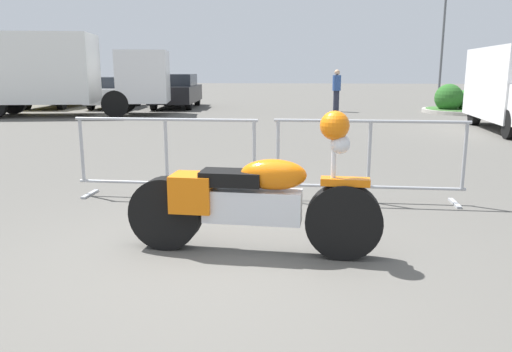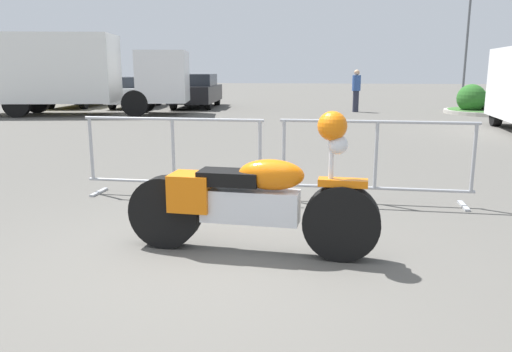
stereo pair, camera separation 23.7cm
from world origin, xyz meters
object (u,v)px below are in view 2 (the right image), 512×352
at_px(crowd_barrier_near, 173,156).
at_px(parked_car_black, 196,91).
at_px(crowd_barrier_far, 376,161).
at_px(pedestrian, 356,89).
at_px(box_truck, 72,71).
at_px(parked_car_yellow, 79,90).
at_px(street_lamp, 468,28).
at_px(motorcycle, 250,200).
at_px(parked_car_silver, 136,92).

distance_m(crowd_barrier_near, parked_car_black, 16.44).
bearing_deg(crowd_barrier_far, pedestrian, 87.53).
bearing_deg(crowd_barrier_far, box_truck, 130.82).
distance_m(parked_car_yellow, street_lamp, 19.16).
bearing_deg(box_truck, motorcycle, -67.65).
relative_size(box_truck, parked_car_silver, 1.93).
height_order(parked_car_black, pedestrian, pedestrian).
xyz_separation_m(crowd_barrier_near, box_truck, (-7.43, 11.66, 1.08)).
relative_size(crowd_barrier_far, box_truck, 0.31).
distance_m(parked_car_silver, pedestrian, 9.87).
height_order(box_truck, street_lamp, street_lamp).
bearing_deg(street_lamp, parked_car_black, -159.98).
bearing_deg(box_truck, crowd_barrier_near, -67.89).
bearing_deg(parked_car_silver, crowd_barrier_far, -153.87).
relative_size(box_truck, parked_car_yellow, 1.73).
bearing_deg(crowd_barrier_far, street_lamp, 72.86).
distance_m(crowd_barrier_far, box_truck, 15.45).
distance_m(motorcycle, crowd_barrier_far, 2.36).
xyz_separation_m(crowd_barrier_far, pedestrian, (0.62, 14.43, 0.36)).
relative_size(parked_car_black, street_lamp, 0.80).
height_order(motorcycle, street_lamp, street_lamp).
relative_size(parked_car_silver, parked_car_black, 0.91).
bearing_deg(motorcycle, parked_car_black, 110.07).
bearing_deg(motorcycle, parked_car_silver, 118.17).
distance_m(pedestrian, street_lamp, 8.92).
relative_size(box_truck, pedestrian, 4.72).
height_order(box_truck, pedestrian, box_truck).
xyz_separation_m(crowd_barrier_far, parked_car_silver, (-9.17, 15.71, 0.13)).
xyz_separation_m(crowd_barrier_near, parked_car_black, (-3.77, 16.00, 0.20)).
relative_size(parked_car_silver, street_lamp, 0.73).
bearing_deg(parked_car_black, street_lamp, -74.11).
xyz_separation_m(crowd_barrier_near, parked_car_silver, (-6.52, 15.71, 0.13)).
xyz_separation_m(crowd_barrier_near, parked_car_yellow, (-9.27, 15.73, 0.22)).
relative_size(motorcycle, parked_car_yellow, 0.51).
distance_m(motorcycle, crowd_barrier_near, 2.36).
bearing_deg(parked_car_silver, crowd_barrier_near, -161.59).
bearing_deg(parked_car_yellow, motorcycle, -153.22).
bearing_deg(motorcycle, crowd_barrier_near, 128.33).
bearing_deg(box_truck, crowd_barrier_far, -59.57).
xyz_separation_m(motorcycle, parked_car_yellow, (-10.59, 17.69, 0.26)).
distance_m(box_truck, parked_car_black, 5.74).
bearing_deg(parked_car_black, box_truck, 135.75).
height_order(box_truck, parked_car_black, box_truck).
bearing_deg(pedestrian, parked_car_silver, -166.35).
distance_m(motorcycle, box_truck, 16.22).
bearing_deg(pedestrian, street_lamp, 68.36).
xyz_separation_m(box_truck, pedestrian, (10.70, 2.77, -0.72)).
height_order(motorcycle, parked_car_yellow, parked_car_yellow).
bearing_deg(box_truck, parked_car_silver, 66.96).
bearing_deg(parked_car_yellow, parked_car_black, -91.38).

